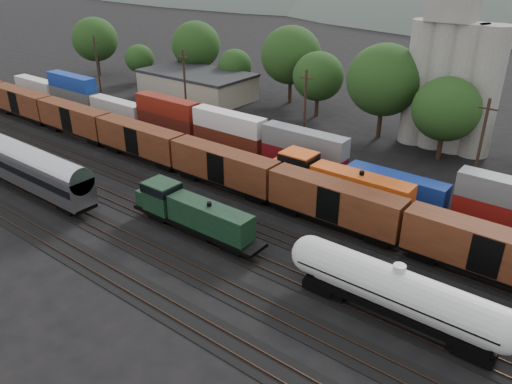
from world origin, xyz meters
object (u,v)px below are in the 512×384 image
Objects in this scene: passenger_coach at (20,162)px; orange_locomotive at (334,182)px; tank_car_a at (396,290)px; green_locomotive at (189,211)px; grain_silo at (452,72)px.

orange_locomotive is at bearing 31.91° from passenger_coach.
tank_car_a is 46.50m from passenger_coach.
green_locomotive is at bearing 11.92° from passenger_coach.
green_locomotive is at bearing -180.00° from tank_car_a.
passenger_coach is 58.63m from grain_silo.
tank_car_a is at bearing -46.75° from orange_locomotive.
orange_locomotive is at bearing 60.70° from green_locomotive.
passenger_coach is (-23.70, -5.00, 1.10)m from green_locomotive.
tank_car_a is 0.73× the size of passenger_coach.
passenger_coach is 0.89× the size of grain_silo.
tank_car_a is 0.65× the size of grain_silo.
green_locomotive is 0.87× the size of tank_car_a.
grain_silo is at bearing 82.52° from orange_locomotive.
orange_locomotive is 0.68× the size of grain_silo.
passenger_coach is 37.84m from orange_locomotive.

